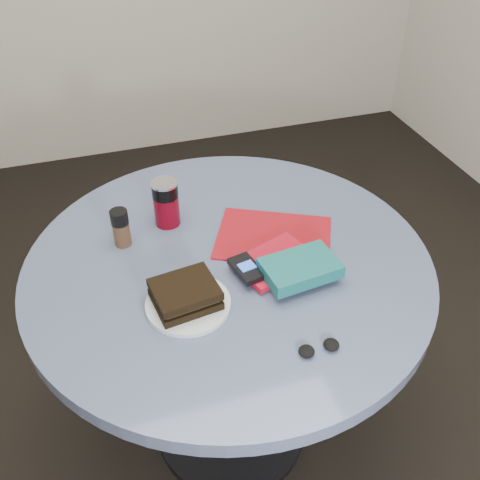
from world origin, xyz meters
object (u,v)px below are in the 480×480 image
object	(u,v)px
table	(229,305)
red_book	(275,262)
plate	(188,304)
novel	(300,268)
pepper_grinder	(121,227)
soda_can	(166,203)
magazine	(274,237)
headphones	(319,348)
mp3_player	(247,269)
sandwich	(185,294)

from	to	relation	value
table	red_book	bearing A→B (deg)	-31.48
plate	novel	bearing A→B (deg)	0.80
plate	pepper_grinder	size ratio (longest dim) A/B	1.88
soda_can	red_book	bearing A→B (deg)	-49.64
magazine	headphones	xyz separation A→B (m)	(-0.04, -0.37, 0.01)
soda_can	red_book	size ratio (longest dim) A/B	0.68
novel	mp3_player	size ratio (longest dim) A/B	1.66
headphones	novel	bearing A→B (deg)	78.33
table	headphones	xyz separation A→B (m)	(0.09, -0.33, 0.17)
headphones	magazine	bearing A→B (deg)	83.72
plate	magazine	xyz separation A→B (m)	(0.27, 0.17, -0.00)
plate	headphones	bearing A→B (deg)	-42.39
table	sandwich	bearing A→B (deg)	-136.81
sandwich	soda_can	distance (m)	0.32
plate	magazine	bearing A→B (deg)	32.64
plate	sandwich	xyz separation A→B (m)	(-0.00, 0.00, 0.03)
soda_can	novel	world-z (taller)	soda_can
red_book	novel	bearing A→B (deg)	-80.72
table	mp3_player	distance (m)	0.21
headphones	soda_can	bearing A→B (deg)	111.42
sandwich	headphones	size ratio (longest dim) A/B	1.70
table	plate	distance (m)	0.25
mp3_player	pepper_grinder	bearing A→B (deg)	140.25
plate	headphones	xyz separation A→B (m)	(0.22, -0.20, 0.00)
magazine	red_book	xyz separation A→B (m)	(-0.04, -0.10, 0.01)
table	headphones	distance (m)	0.39
pepper_grinder	mp3_player	distance (m)	0.34
sandwich	pepper_grinder	distance (m)	0.28
plate	sandwich	distance (m)	0.03
red_book	plate	bearing A→B (deg)	176.59
plate	mp3_player	size ratio (longest dim) A/B	1.83
novel	soda_can	bearing A→B (deg)	121.69
red_book	mp3_player	bearing A→B (deg)	174.68
soda_can	magazine	world-z (taller)	soda_can
soda_can	table	bearing A→B (deg)	-59.10
soda_can	magazine	distance (m)	0.29
sandwich	soda_can	xyz separation A→B (m)	(0.02, 0.32, 0.03)
magazine	headphones	world-z (taller)	headphones
plate	red_book	size ratio (longest dim) A/B	1.02
soda_can	magazine	size ratio (longest dim) A/B	0.44
novel	table	bearing A→B (deg)	130.47
sandwich	soda_can	bearing A→B (deg)	85.70
soda_can	headphones	distance (m)	0.56
table	mp3_player	size ratio (longest dim) A/B	9.63
table	red_book	size ratio (longest dim) A/B	5.37
sandwich	headphones	distance (m)	0.31
magazine	mp3_player	bearing A→B (deg)	-106.49
pepper_grinder	mp3_player	world-z (taller)	pepper_grinder
sandwich	novel	xyz separation A→B (m)	(0.27, 0.00, 0.00)
sandwich	magazine	size ratio (longest dim) A/B	0.53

